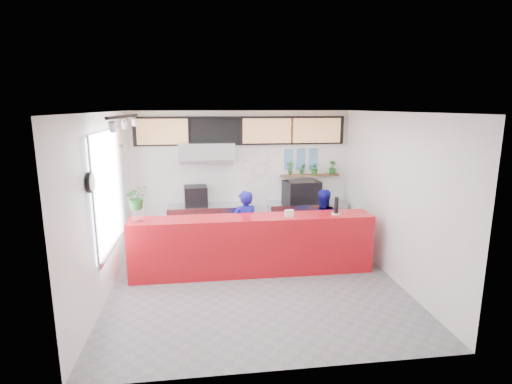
% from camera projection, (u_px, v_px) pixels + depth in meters
% --- Properties ---
extents(floor, '(5.00, 5.00, 0.00)m').
position_uv_depth(floor, '(256.00, 281.00, 7.20)').
color(floor, slate).
rests_on(floor, ground).
extents(ceiling, '(5.00, 5.00, 0.00)m').
position_uv_depth(ceiling, '(256.00, 112.00, 6.57)').
color(ceiling, silver).
extents(wall_back, '(5.00, 0.00, 5.00)m').
position_uv_depth(wall_back, '(242.00, 176.00, 9.31)').
color(wall_back, white).
rests_on(wall_back, ground).
extents(wall_left, '(0.00, 5.00, 5.00)m').
position_uv_depth(wall_left, '(105.00, 205.00, 6.56)').
color(wall_left, white).
rests_on(wall_left, ground).
extents(wall_right, '(0.00, 5.00, 5.00)m').
position_uv_depth(wall_right, '(393.00, 196.00, 7.20)').
color(wall_right, white).
rests_on(wall_right, ground).
extents(service_counter, '(4.50, 0.60, 1.10)m').
position_uv_depth(service_counter, '(253.00, 245.00, 7.47)').
color(service_counter, '#B90D16').
rests_on(service_counter, ground).
extents(cream_band, '(5.00, 0.02, 0.80)m').
position_uv_depth(cream_band, '(241.00, 128.00, 9.06)').
color(cream_band, beige).
rests_on(cream_band, wall_back).
extents(prep_bench, '(1.80, 0.60, 0.90)m').
position_uv_depth(prep_bench, '(209.00, 224.00, 9.13)').
color(prep_bench, '#B2B5BA').
rests_on(prep_bench, ground).
extents(panini_oven, '(0.53, 0.53, 0.45)m').
position_uv_depth(panini_oven, '(196.00, 196.00, 8.96)').
color(panini_oven, black).
rests_on(panini_oven, prep_bench).
extents(extraction_hood, '(1.20, 0.70, 0.35)m').
position_uv_depth(extraction_hood, '(207.00, 150.00, 8.73)').
color(extraction_hood, '#B2B5BA').
rests_on(extraction_hood, ceiling).
extents(hood_lip, '(1.20, 0.69, 0.31)m').
position_uv_depth(hood_lip, '(207.00, 159.00, 8.77)').
color(hood_lip, '#B2B5BA').
rests_on(hood_lip, ceiling).
extents(right_bench, '(1.80, 0.60, 0.90)m').
position_uv_depth(right_bench, '(306.00, 221.00, 9.43)').
color(right_bench, '#B2B5BA').
rests_on(right_bench, ground).
extents(espresso_machine, '(0.86, 0.68, 0.50)m').
position_uv_depth(espresso_machine, '(302.00, 192.00, 9.26)').
color(espresso_machine, black).
rests_on(espresso_machine, right_bench).
extents(espresso_tray, '(0.63, 0.45, 0.06)m').
position_uv_depth(espresso_tray, '(302.00, 182.00, 9.21)').
color(espresso_tray, '#A1A3A8').
rests_on(espresso_tray, espresso_machine).
extents(herb_shelf, '(1.40, 0.18, 0.04)m').
position_uv_depth(herb_shelf, '(310.00, 175.00, 9.41)').
color(herb_shelf, brown).
rests_on(herb_shelf, wall_back).
extents(menu_board_far_left, '(1.10, 0.10, 0.55)m').
position_uv_depth(menu_board_far_left, '(163.00, 132.00, 8.75)').
color(menu_board_far_left, tan).
rests_on(menu_board_far_left, wall_back).
extents(menu_board_mid_left, '(1.10, 0.10, 0.55)m').
position_uv_depth(menu_board_mid_left, '(216.00, 131.00, 8.89)').
color(menu_board_mid_left, black).
rests_on(menu_board_mid_left, wall_back).
extents(menu_board_mid_right, '(1.10, 0.10, 0.55)m').
position_uv_depth(menu_board_mid_right, '(267.00, 131.00, 9.04)').
color(menu_board_mid_right, tan).
rests_on(menu_board_mid_right, wall_back).
extents(menu_board_far_right, '(1.10, 0.10, 0.55)m').
position_uv_depth(menu_board_far_right, '(317.00, 130.00, 9.19)').
color(menu_board_far_right, tan).
rests_on(menu_board_far_right, wall_back).
extents(soffit, '(4.80, 0.04, 0.65)m').
position_uv_depth(soffit, '(242.00, 131.00, 9.05)').
color(soffit, black).
rests_on(soffit, wall_back).
extents(window_pane, '(0.04, 2.20, 1.90)m').
position_uv_depth(window_pane, '(110.00, 190.00, 6.82)').
color(window_pane, silver).
rests_on(window_pane, wall_left).
extents(window_frame, '(0.03, 2.30, 2.00)m').
position_uv_depth(window_frame, '(111.00, 190.00, 6.82)').
color(window_frame, '#B2B5BA').
rests_on(window_frame, wall_left).
extents(wall_clock_rim, '(0.05, 0.30, 0.30)m').
position_uv_depth(wall_clock_rim, '(90.00, 182.00, 5.58)').
color(wall_clock_rim, black).
rests_on(wall_clock_rim, wall_left).
extents(wall_clock_face, '(0.02, 0.26, 0.26)m').
position_uv_depth(wall_clock_face, '(92.00, 182.00, 5.58)').
color(wall_clock_face, white).
rests_on(wall_clock_face, wall_left).
extents(track_rail, '(0.05, 2.40, 0.04)m').
position_uv_depth(track_rail, '(124.00, 116.00, 6.31)').
color(track_rail, black).
rests_on(track_rail, ceiling).
extents(dec_plate_a, '(0.24, 0.03, 0.24)m').
position_uv_depth(dec_plate_a, '(248.00, 166.00, 9.24)').
color(dec_plate_a, silver).
rests_on(dec_plate_a, wall_back).
extents(dec_plate_b, '(0.24, 0.03, 0.24)m').
position_uv_depth(dec_plate_b, '(261.00, 170.00, 9.30)').
color(dec_plate_b, silver).
rests_on(dec_plate_b, wall_back).
extents(dec_plate_c, '(0.24, 0.03, 0.24)m').
position_uv_depth(dec_plate_c, '(248.00, 178.00, 9.31)').
color(dec_plate_c, silver).
rests_on(dec_plate_c, wall_back).
extents(dec_plate_d, '(0.24, 0.03, 0.24)m').
position_uv_depth(dec_plate_d, '(263.00, 159.00, 9.26)').
color(dec_plate_d, silver).
rests_on(dec_plate_d, wall_back).
extents(photo_frame_a, '(0.20, 0.02, 0.25)m').
position_uv_depth(photo_frame_a, '(288.00, 154.00, 9.32)').
color(photo_frame_a, '#598CBF').
rests_on(photo_frame_a, wall_back).
extents(photo_frame_b, '(0.20, 0.02, 0.25)m').
position_uv_depth(photo_frame_b, '(301.00, 154.00, 9.36)').
color(photo_frame_b, '#598CBF').
rests_on(photo_frame_b, wall_back).
extents(photo_frame_c, '(0.20, 0.02, 0.25)m').
position_uv_depth(photo_frame_c, '(313.00, 154.00, 9.40)').
color(photo_frame_c, '#598CBF').
rests_on(photo_frame_c, wall_back).
extents(photo_frame_d, '(0.20, 0.02, 0.25)m').
position_uv_depth(photo_frame_d, '(288.00, 165.00, 9.37)').
color(photo_frame_d, '#598CBF').
rests_on(photo_frame_d, wall_back).
extents(photo_frame_e, '(0.20, 0.02, 0.25)m').
position_uv_depth(photo_frame_e, '(301.00, 164.00, 9.41)').
color(photo_frame_e, '#598CBF').
rests_on(photo_frame_e, wall_back).
extents(photo_frame_f, '(0.20, 0.02, 0.25)m').
position_uv_depth(photo_frame_f, '(313.00, 164.00, 9.45)').
color(photo_frame_f, '#598CBF').
rests_on(photo_frame_f, wall_back).
extents(staff_center, '(0.61, 0.46, 1.49)m').
position_uv_depth(staff_center, '(245.00, 228.00, 7.89)').
color(staff_center, navy).
rests_on(staff_center, ground).
extents(staff_right, '(0.71, 0.56, 1.44)m').
position_uv_depth(staff_right, '(322.00, 224.00, 8.25)').
color(staff_right, navy).
rests_on(staff_right, ground).
extents(herb_a, '(0.20, 0.17, 0.31)m').
position_uv_depth(herb_a, '(290.00, 168.00, 9.32)').
color(herb_a, '#245C20').
rests_on(herb_a, herb_shelf).
extents(herb_b, '(0.14, 0.12, 0.26)m').
position_uv_depth(herb_b, '(302.00, 169.00, 9.36)').
color(herb_b, '#245C20').
rests_on(herb_b, herb_shelf).
extents(herb_c, '(0.31, 0.29, 0.27)m').
position_uv_depth(herb_c, '(315.00, 169.00, 9.40)').
color(herb_c, '#245C20').
rests_on(herb_c, herb_shelf).
extents(herb_d, '(0.21, 0.20, 0.31)m').
position_uv_depth(herb_d, '(332.00, 167.00, 9.45)').
color(herb_d, '#245C20').
rests_on(herb_d, herb_shelf).
extents(glass_vase, '(0.27, 0.27, 0.25)m').
position_uv_depth(glass_vase, '(138.00, 215.00, 7.03)').
color(glass_vase, silver).
rests_on(glass_vase, service_counter).
extents(basil_vase, '(0.50, 0.47, 0.43)m').
position_uv_depth(basil_vase, '(137.00, 197.00, 6.97)').
color(basil_vase, '#245C20').
rests_on(basil_vase, glass_vase).
extents(napkin_holder, '(0.16, 0.11, 0.13)m').
position_uv_depth(napkin_holder, '(289.00, 213.00, 7.33)').
color(napkin_holder, silver).
rests_on(napkin_holder, service_counter).
extents(white_plate, '(0.21, 0.21, 0.01)m').
position_uv_depth(white_plate, '(336.00, 214.00, 7.54)').
color(white_plate, silver).
rests_on(white_plate, service_counter).
extents(pepper_mill, '(0.10, 0.10, 0.31)m').
position_uv_depth(pepper_mill, '(336.00, 205.00, 7.51)').
color(pepper_mill, black).
rests_on(pepper_mill, white_plate).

